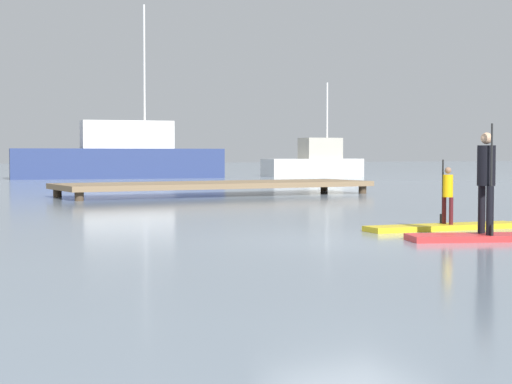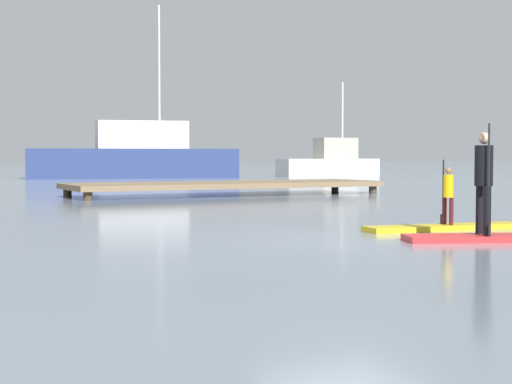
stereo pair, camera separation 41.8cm
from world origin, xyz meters
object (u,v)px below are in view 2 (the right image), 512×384
at_px(paddleboard_far, 501,238).
at_px(fishing_boat_white_large, 135,157).
at_px(paddler_child_solo, 448,192).
at_px(fishing_boat_green_midground, 330,162).
at_px(paddler_adult, 484,176).
at_px(paddleboard_near, 448,227).

distance_m(paddleboard_far, fishing_boat_white_large, 37.82).
relative_size(paddleboard_far, fishing_boat_white_large, 0.25).
height_order(paddler_child_solo, fishing_boat_green_midground, fishing_boat_green_midground).
height_order(paddler_child_solo, paddler_adult, paddler_adult).
distance_m(paddleboard_near, fishing_boat_green_midground, 38.92).
relative_size(paddler_child_solo, paddleboard_far, 0.38).
bearing_deg(fishing_boat_white_large, fishing_boat_green_midground, -4.69).
xyz_separation_m(paddler_child_solo, fishing_boat_green_midground, (18.32, 34.31, 0.20)).
xyz_separation_m(paddler_child_solo, fishing_boat_white_large, (5.43, 35.37, 0.55)).
distance_m(paddler_child_solo, fishing_boat_white_large, 35.79).
relative_size(paddleboard_far, fishing_boat_green_midground, 0.48).
relative_size(paddler_child_solo, fishing_boat_green_midground, 0.18).
bearing_deg(paddler_adult, paddler_child_solo, 67.18).
distance_m(paddleboard_near, paddleboard_far, 2.01).
height_order(paddler_adult, fishing_boat_white_large, fishing_boat_white_large).
xyz_separation_m(paddleboard_far, fishing_boat_white_large, (5.94, 37.33, 1.21)).
bearing_deg(paddler_child_solo, paddleboard_near, -117.80).
bearing_deg(fishing_boat_white_large, paddler_child_solo, -98.74).
height_order(paddler_adult, fishing_boat_green_midground, fishing_boat_green_midground).
relative_size(paddler_child_solo, paddler_adult, 0.67).
bearing_deg(paddleboard_far, paddler_adult, 160.20).
height_order(paddleboard_far, fishing_boat_white_large, fishing_boat_white_large).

